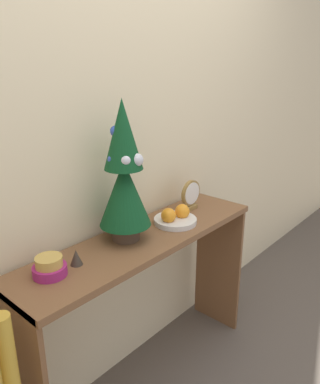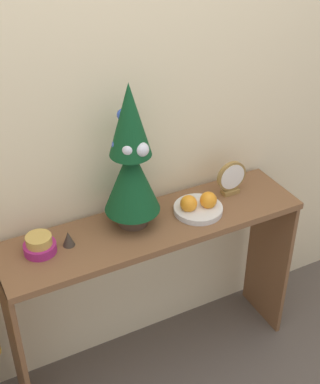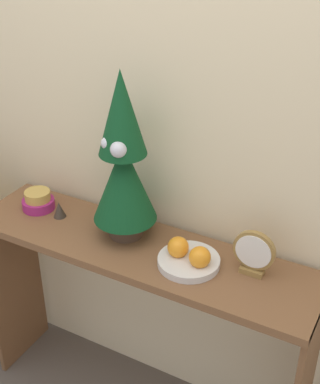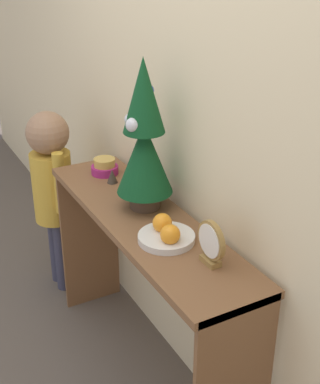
{
  "view_description": "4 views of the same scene",
  "coord_description": "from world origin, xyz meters",
  "px_view_note": "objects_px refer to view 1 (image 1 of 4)",
  "views": [
    {
      "loc": [
        -1.11,
        -0.9,
        1.55
      ],
      "look_at": [
        0.07,
        0.14,
        1.01
      ],
      "focal_mm": 35.0,
      "sensor_mm": 36.0,
      "label": 1
    },
    {
      "loc": [
        -0.78,
        -1.42,
        2.13
      ],
      "look_at": [
        0.02,
        0.14,
        0.97
      ],
      "focal_mm": 50.0,
      "sensor_mm": 36.0,
      "label": 2
    },
    {
      "loc": [
        0.8,
        -1.14,
        1.91
      ],
      "look_at": [
        0.07,
        0.19,
        1.04
      ],
      "focal_mm": 50.0,
      "sensor_mm": 36.0,
      "label": 3
    },
    {
      "loc": [
        1.66,
        -0.66,
        1.81
      ],
      "look_at": [
        0.06,
        0.21,
        0.94
      ],
      "focal_mm": 50.0,
      "sensor_mm": 36.0,
      "label": 4
    }
  ],
  "objects_px": {
    "mini_tree": "(124,175)",
    "singing_bowl": "(49,267)",
    "fruit_bowl": "(175,218)",
    "desk_clock": "(191,195)",
    "figurine": "(76,257)"
  },
  "relations": [
    {
      "from": "singing_bowl",
      "to": "desk_clock",
      "type": "relative_size",
      "value": 0.79
    },
    {
      "from": "mini_tree",
      "to": "fruit_bowl",
      "type": "xyz_separation_m",
      "value": [
        0.28,
        -0.06,
        -0.27
      ]
    },
    {
      "from": "fruit_bowl",
      "to": "singing_bowl",
      "type": "relative_size",
      "value": 1.66
    },
    {
      "from": "desk_clock",
      "to": "figurine",
      "type": "bearing_deg",
      "value": -178.29
    },
    {
      "from": "desk_clock",
      "to": "singing_bowl",
      "type": "bearing_deg",
      "value": -179.21
    },
    {
      "from": "mini_tree",
      "to": "fruit_bowl",
      "type": "bearing_deg",
      "value": -11.17
    },
    {
      "from": "mini_tree",
      "to": "singing_bowl",
      "type": "height_order",
      "value": "mini_tree"
    },
    {
      "from": "fruit_bowl",
      "to": "desk_clock",
      "type": "bearing_deg",
      "value": 16.14
    },
    {
      "from": "figurine",
      "to": "singing_bowl",
      "type": "bearing_deg",
      "value": 174.45
    },
    {
      "from": "mini_tree",
      "to": "desk_clock",
      "type": "bearing_deg",
      "value": 0.36
    },
    {
      "from": "mini_tree",
      "to": "singing_bowl",
      "type": "distance_m",
      "value": 0.47
    },
    {
      "from": "singing_bowl",
      "to": "fruit_bowl",
      "type": "bearing_deg",
      "value": -3.91
    },
    {
      "from": "singing_bowl",
      "to": "figurine",
      "type": "xyz_separation_m",
      "value": [
        0.11,
        -0.01,
        -0.0
      ]
    },
    {
      "from": "mini_tree",
      "to": "desk_clock",
      "type": "height_order",
      "value": "mini_tree"
    },
    {
      "from": "desk_clock",
      "to": "figurine",
      "type": "distance_m",
      "value": 0.76
    }
  ]
}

